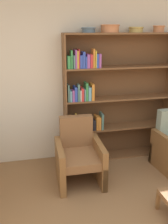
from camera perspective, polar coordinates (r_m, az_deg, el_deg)
name	(u,v)px	position (r m, az deg, el deg)	size (l,w,h in m)	color
wall_back	(86,77)	(4.05, 0.36, 8.11)	(12.00, 0.06, 2.75)	beige
bookshelf	(109,99)	(4.07, 5.74, 2.86)	(1.81, 0.30, 2.05)	brown
bowl_terracotta	(89,30)	(3.80, 1.09, 18.33)	(0.21, 0.21, 0.07)	slate
bowl_cream	(110,28)	(3.89, 5.97, 18.56)	(0.29, 0.29, 0.11)	#C67547
bowl_brass	(136,29)	(4.03, 11.81, 18.05)	(0.23, 0.23, 0.08)	tan
bowl_slate	(159,28)	(4.20, 16.75, 17.83)	(0.18, 0.18, 0.10)	#C67547
armchair_leather	(79,155)	(3.62, -1.17, -9.87)	(0.65, 0.69, 0.91)	brown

